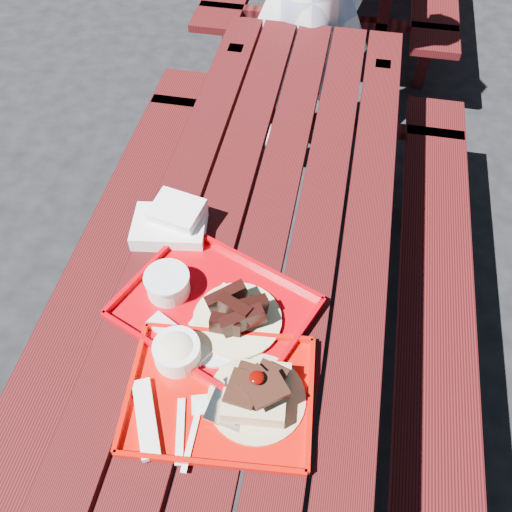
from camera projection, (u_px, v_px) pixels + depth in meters
name	position (u px, v px, depth m)	size (l,w,h in m)	color
ground	(263.00, 354.00, 2.29)	(60.00, 60.00, 0.00)	black
picnic_table_near	(265.00, 270.00, 1.86)	(1.41, 2.40, 0.75)	#480D11
near_tray	(221.00, 383.00, 1.37)	(0.47, 0.39, 0.14)	red
far_tray	(210.00, 307.00, 1.51)	(0.58, 0.52, 0.08)	#C0000A
white_cloth	(172.00, 223.00, 1.68)	(0.23, 0.19, 0.09)	white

